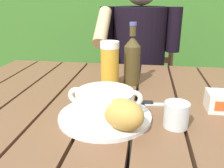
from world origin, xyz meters
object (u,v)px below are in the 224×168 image
object	(u,v)px
person_eating	(138,56)
butter_tub	(224,101)
beer_bottle	(132,59)
table_knife	(152,104)
chair_near_diner	(139,83)
serving_plate	(105,116)
soup_bowl	(105,102)
bread_roll	(123,114)
beer_glass	(110,65)
water_glass_small	(176,115)

from	to	relation	value
person_eating	butter_tub	bearing A→B (deg)	-68.45
beer_bottle	table_knife	world-z (taller)	beer_bottle
chair_near_diner	beer_bottle	distance (m)	0.82
serving_plate	table_knife	bearing A→B (deg)	39.07
soup_bowl	bread_roll	world-z (taller)	same
serving_plate	soup_bowl	bearing A→B (deg)	-90.00
serving_plate	beer_glass	distance (m)	0.26
chair_near_diner	beer_bottle	xyz separation A→B (m)	(-0.01, -0.74, 0.36)
soup_bowl	butter_tub	world-z (taller)	soup_bowl
bread_roll	beer_glass	size ratio (longest dim) A/B	0.76
person_eating	beer_bottle	bearing A→B (deg)	-90.55
beer_bottle	butter_tub	size ratio (longest dim) A/B	2.41
butter_tub	serving_plate	bearing A→B (deg)	-163.51
soup_bowl	butter_tub	xyz separation A→B (m)	(0.35, 0.10, -0.02)
soup_bowl	butter_tub	distance (m)	0.37
person_eating	serving_plate	bearing A→B (deg)	-94.09
serving_plate	beer_glass	xyz separation A→B (m)	(-0.02, 0.24, 0.09)
person_eating	bread_roll	xyz separation A→B (m)	(-0.00, -0.92, 0.06)
chair_near_diner	table_knife	bearing A→B (deg)	-85.52
chair_near_diner	table_knife	distance (m)	0.97
water_glass_small	beer_bottle	bearing A→B (deg)	113.52
bread_roll	beer_bottle	size ratio (longest dim) A/B	0.56
soup_bowl	bread_roll	xyz separation A→B (m)	(0.06, -0.07, 0.00)
chair_near_diner	beer_glass	distance (m)	0.88
soup_bowl	person_eating	bearing A→B (deg)	85.91
serving_plate	bread_roll	distance (m)	0.10
chair_near_diner	butter_tub	xyz separation A→B (m)	(0.29, -0.94, 0.29)
chair_near_diner	serving_plate	size ratio (longest dim) A/B	3.43
person_eating	table_knife	world-z (taller)	person_eating
chair_near_diner	water_glass_small	distance (m)	1.11
bread_roll	water_glass_small	world-z (taller)	bread_roll
person_eating	serving_plate	size ratio (longest dim) A/B	4.50
soup_bowl	water_glass_small	bearing A→B (deg)	-5.69
water_glass_small	soup_bowl	bearing A→B (deg)	174.31
person_eating	table_knife	xyz separation A→B (m)	(0.08, -0.74, 0.01)
serving_plate	bread_roll	size ratio (longest dim) A/B	1.95
beer_glass	soup_bowl	bearing A→B (deg)	-84.45
water_glass_small	serving_plate	bearing A→B (deg)	174.31
soup_bowl	beer_bottle	size ratio (longest dim) A/B	0.88
beer_bottle	table_knife	distance (m)	0.23
beer_glass	water_glass_small	world-z (taller)	beer_glass
chair_near_diner	water_glass_small	xyz separation A→B (m)	(0.13, -1.07, 0.29)
person_eating	serving_plate	world-z (taller)	person_eating
bread_roll	chair_near_diner	bearing A→B (deg)	89.85
serving_plate	person_eating	bearing A→B (deg)	85.91
water_glass_small	butter_tub	size ratio (longest dim) A/B	0.68
soup_bowl	beer_glass	world-z (taller)	beer_glass
serving_plate	beer_bottle	world-z (taller)	beer_bottle
water_glass_small	table_knife	xyz separation A→B (m)	(-0.06, 0.13, -0.03)
bread_roll	beer_bottle	world-z (taller)	beer_bottle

